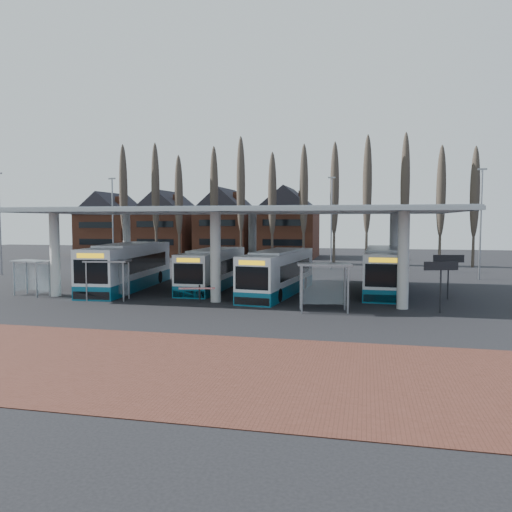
% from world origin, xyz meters
% --- Properties ---
extents(ground, '(140.00, 140.00, 0.00)m').
position_xyz_m(ground, '(0.00, 0.00, 0.00)').
color(ground, black).
rests_on(ground, ground).
extents(brick_strip, '(70.00, 10.00, 0.03)m').
position_xyz_m(brick_strip, '(0.00, -12.00, 0.01)').
color(brick_strip, brown).
rests_on(brick_strip, ground).
extents(station_canopy, '(32.00, 16.00, 6.34)m').
position_xyz_m(station_canopy, '(0.00, 8.00, 5.68)').
color(station_canopy, beige).
rests_on(station_canopy, ground).
extents(poplar_row, '(45.10, 1.10, 14.50)m').
position_xyz_m(poplar_row, '(0.00, 33.00, 8.78)').
color(poplar_row, '#473D33').
rests_on(poplar_row, ground).
extents(townhouse_row, '(36.80, 10.30, 12.25)m').
position_xyz_m(townhouse_row, '(-15.75, 44.00, 5.94)').
color(townhouse_row, brown).
rests_on(townhouse_row, ground).
extents(lamp_post_a, '(0.80, 0.16, 10.17)m').
position_xyz_m(lamp_post_a, '(-18.00, 22.00, 5.34)').
color(lamp_post_a, slate).
rests_on(lamp_post_a, ground).
extents(lamp_post_b, '(0.80, 0.16, 10.17)m').
position_xyz_m(lamp_post_b, '(6.00, 26.00, 5.34)').
color(lamp_post_b, slate).
rests_on(lamp_post_b, ground).
extents(lamp_post_c, '(0.80, 0.16, 10.17)m').
position_xyz_m(lamp_post_c, '(20.00, 20.00, 5.34)').
color(lamp_post_c, slate).
rests_on(lamp_post_c, ground).
extents(lamp_post_d, '(0.80, 0.16, 10.17)m').
position_xyz_m(lamp_post_d, '(-26.00, 14.00, 5.34)').
color(lamp_post_d, slate).
rests_on(lamp_post_d, ground).
extents(bus_0, '(3.84, 13.15, 3.60)m').
position_xyz_m(bus_0, '(-8.80, 7.44, 1.70)').
color(bus_0, silver).
rests_on(bus_0, ground).
extents(bus_1, '(2.46, 11.38, 3.16)m').
position_xyz_m(bus_1, '(-2.22, 9.04, 1.49)').
color(bus_1, silver).
rests_on(bus_1, ground).
extents(bus_2, '(3.84, 11.94, 3.26)m').
position_xyz_m(bus_2, '(3.46, 7.04, 1.54)').
color(bus_2, silver).
rests_on(bus_2, ground).
extents(bus_3, '(3.00, 12.18, 3.36)m').
position_xyz_m(bus_3, '(11.06, 10.11, 1.58)').
color(bus_3, silver).
rests_on(bus_3, ground).
extents(shelter_0, '(3.00, 2.01, 2.55)m').
position_xyz_m(shelter_0, '(-13.83, 2.48, 1.86)').
color(shelter_0, gray).
rests_on(shelter_0, ground).
extents(shelter_1, '(3.14, 1.92, 2.73)m').
position_xyz_m(shelter_1, '(-7.43, 1.79, 1.98)').
color(shelter_1, gray).
rests_on(shelter_1, ground).
extents(shelter_2, '(3.35, 2.11, 2.90)m').
position_xyz_m(shelter_2, '(7.32, 0.54, 2.11)').
color(shelter_2, gray).
rests_on(shelter_2, ground).
extents(info_sign_0, '(1.98, 0.70, 3.03)m').
position_xyz_m(info_sign_0, '(14.06, 1.49, 2.54)').
color(info_sign_0, black).
rests_on(info_sign_0, ground).
extents(info_sign_1, '(2.06, 0.47, 3.08)m').
position_xyz_m(info_sign_1, '(15.30, 6.93, 2.58)').
color(info_sign_1, black).
rests_on(info_sign_1, ground).
extents(barrier, '(2.31, 0.92, 1.18)m').
position_xyz_m(barrier, '(-0.96, 1.59, 0.91)').
color(barrier, black).
rests_on(barrier, ground).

